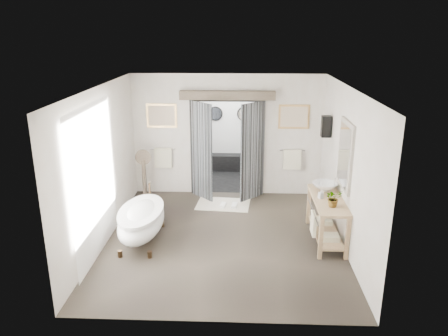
{
  "coord_description": "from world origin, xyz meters",
  "views": [
    {
      "loc": [
        0.35,
        -7.6,
        3.89
      ],
      "look_at": [
        0.0,
        0.6,
        1.25
      ],
      "focal_mm": 35.0,
      "sensor_mm": 36.0,
      "label": 1
    }
  ],
  "objects_px": {
    "vanity": "(326,216)",
    "basin": "(325,187)",
    "clawfoot_tub": "(142,220)",
    "rug": "(223,204)"
  },
  "relations": [
    {
      "from": "clawfoot_tub",
      "to": "vanity",
      "type": "relative_size",
      "value": 1.13
    },
    {
      "from": "rug",
      "to": "basin",
      "type": "relative_size",
      "value": 2.42
    },
    {
      "from": "vanity",
      "to": "basin",
      "type": "distance_m",
      "value": 0.6
    },
    {
      "from": "clawfoot_tub",
      "to": "vanity",
      "type": "bearing_deg",
      "value": 3.11
    },
    {
      "from": "basin",
      "to": "clawfoot_tub",
      "type": "bearing_deg",
      "value": -150.3
    },
    {
      "from": "vanity",
      "to": "clawfoot_tub",
      "type": "bearing_deg",
      "value": -176.89
    },
    {
      "from": "clawfoot_tub",
      "to": "rug",
      "type": "height_order",
      "value": "clawfoot_tub"
    },
    {
      "from": "basin",
      "to": "rug",
      "type": "bearing_deg",
      "value": 168.28
    },
    {
      "from": "clawfoot_tub",
      "to": "vanity",
      "type": "xyz_separation_m",
      "value": [
        3.48,
        0.19,
        0.07
      ]
    },
    {
      "from": "vanity",
      "to": "basin",
      "type": "relative_size",
      "value": 3.23
    }
  ]
}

